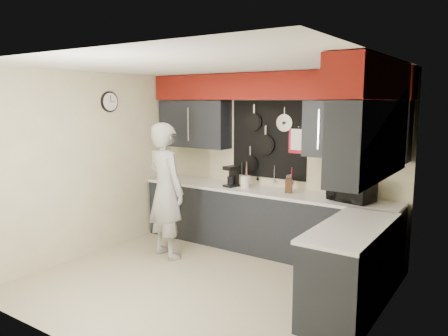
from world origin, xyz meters
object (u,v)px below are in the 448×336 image
Objects in this scene: knife_block at (289,186)px; person at (166,191)px; microwave at (351,190)px; utensil_crock at (245,182)px; coffee_maker at (232,176)px.

person is at bearing -164.54° from knife_block.
microwave is 1.59m from utensil_crock.
person is (-0.51, -0.92, -0.13)m from coffee_maker.
knife_block is 0.65× the size of coffee_maker.
microwave is 1.80m from coffee_maker.
microwave is 2.67× the size of knife_block.
microwave reaches higher than knife_block.
knife_block is 0.11× the size of person.
person is at bearing -106.26° from coffee_maker.
knife_block is 0.70m from utensil_crock.
coffee_maker is (-0.91, -0.05, 0.06)m from knife_block.
utensil_crock is at bearing 163.65° from knife_block.
utensil_crock is at bearing -167.44° from microwave.
utensil_crock is (-1.58, -0.01, -0.06)m from microwave.
person is (-2.31, -0.95, -0.12)m from microwave.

